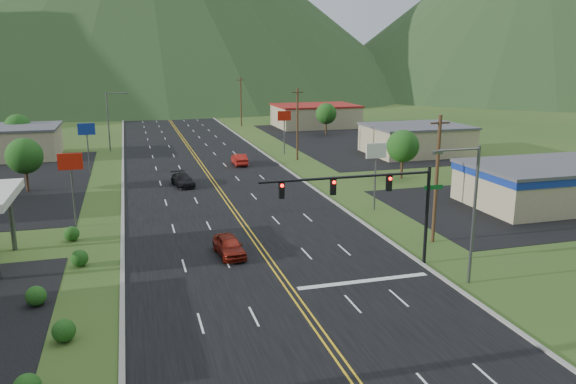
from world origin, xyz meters
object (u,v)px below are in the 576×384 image
object	(u,v)px
car_red_far	(239,160)
car_dark_mid	(183,180)
car_red_near	(229,246)
streetlight_west	(110,117)
streetlight_east	(470,206)
traffic_signal	(375,194)

from	to	relation	value
car_red_far	car_dark_mid	bearing A→B (deg)	51.80
car_red_near	car_dark_mid	xyz separation A→B (m)	(-1.04, 23.69, -0.07)
streetlight_west	car_dark_mid	distance (m)	28.62
streetlight_west	car_red_far	xyz separation A→B (m)	(16.61, -16.53, -4.43)
streetlight_east	car_red_far	size ratio (longest dim) A/B	1.98
traffic_signal	car_red_near	distance (m)	11.42
traffic_signal	streetlight_west	size ratio (longest dim) A/B	1.46
car_dark_mid	streetlight_west	bearing A→B (deg)	96.87
traffic_signal	streetlight_east	world-z (taller)	streetlight_east
car_dark_mid	car_red_far	world-z (taller)	car_red_far
streetlight_east	car_dark_mid	xyz separation A→B (m)	(-14.80, 32.91, -4.50)
car_red_near	car_dark_mid	distance (m)	23.72
car_red_near	traffic_signal	bearing A→B (deg)	-34.71
streetlight_west	traffic_signal	bearing A→B (deg)	-72.03
traffic_signal	car_red_far	bearing A→B (deg)	92.25
car_red_far	streetlight_west	bearing A→B (deg)	-44.06
streetlight_east	streetlight_west	world-z (taller)	same
streetlight_west	car_red_near	xyz separation A→B (m)	(9.10, -50.78, -4.44)
streetlight_west	car_red_near	distance (m)	51.78
streetlight_east	traffic_signal	bearing A→B (deg)	139.61
car_dark_mid	car_red_far	xyz separation A→B (m)	(8.55, 10.56, 0.07)
streetlight_west	car_dark_mid	world-z (taller)	streetlight_west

